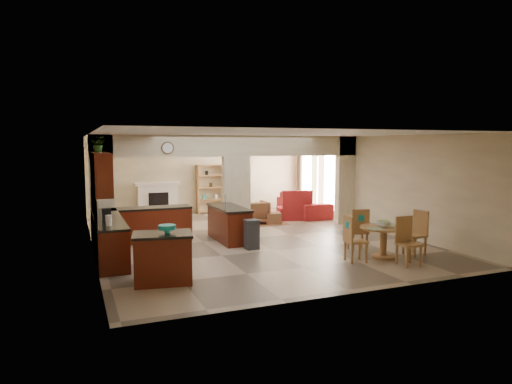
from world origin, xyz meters
name	(u,v)px	position (x,y,z in m)	size (l,w,h in m)	color
floor	(249,238)	(0.00, 0.00, 0.00)	(10.00, 10.00, 0.00)	gray
ceiling	(249,135)	(0.00, 0.00, 2.80)	(10.00, 10.00, 0.00)	white
wall_back	(200,175)	(0.00, 5.00, 1.40)	(8.00, 8.00, 0.00)	beige
wall_front	(355,213)	(0.00, -5.00, 1.40)	(8.00, 8.00, 0.00)	beige
wall_left	(91,193)	(-4.00, 0.00, 1.40)	(10.00, 10.00, 0.00)	beige
wall_right	(372,182)	(4.00, 0.00, 1.40)	(10.00, 10.00, 0.00)	beige
partition_left_pier	(102,189)	(-3.70, 1.00, 1.40)	(0.60, 0.25, 2.80)	beige
partition_center_pier	(236,194)	(0.00, 1.00, 1.10)	(0.80, 0.25, 2.20)	beige
partition_right_pier	(345,180)	(3.70, 1.00, 1.40)	(0.60, 0.25, 2.80)	beige
partition_header	(236,146)	(0.00, 1.00, 2.50)	(8.00, 0.25, 0.60)	beige
kitchen_counter	(126,231)	(-3.26, -0.25, 0.46)	(2.52, 3.29, 1.48)	#410F07
upper_cabinets	(101,173)	(-3.82, -0.80, 1.92)	(0.35, 2.40, 0.90)	#410F07
peninsula	(229,224)	(-0.60, -0.11, 0.46)	(0.70, 1.85, 0.91)	#410F07
wall_clock	(168,148)	(-2.00, 0.85, 2.45)	(0.34, 0.34, 0.03)	#51351B
rug	(260,223)	(1.20, 2.10, 0.01)	(1.60, 1.30, 0.01)	brown
fireplace	(158,199)	(-1.60, 4.83, 0.61)	(1.60, 0.35, 1.20)	silver
shelving_unit	(211,189)	(0.35, 4.82, 0.90)	(1.00, 0.32, 1.80)	olive
window_a	(331,183)	(3.97, 2.30, 1.20)	(0.02, 0.90, 1.90)	white
window_b	(308,180)	(3.97, 4.00, 1.20)	(0.02, 0.90, 1.90)	white
glazed_door	(319,185)	(3.97, 3.15, 1.05)	(0.02, 0.70, 2.10)	white
drape_a_left	(339,184)	(3.93, 1.70, 1.20)	(0.10, 0.28, 2.30)	#421E1A
drape_a_right	(321,182)	(3.93, 2.90, 1.20)	(0.10, 0.28, 2.30)	#421E1A
drape_b_left	(314,181)	(3.93, 3.40, 1.20)	(0.10, 0.28, 2.30)	#421E1A
drape_b_right	(299,178)	(3.93, 4.60, 1.20)	(0.10, 0.28, 2.30)	#421E1A
ceiling_fan	(258,144)	(1.50, 3.00, 2.56)	(1.00, 1.00, 0.10)	white
kitchen_island	(163,258)	(-2.91, -3.15, 0.47)	(1.18, 0.93, 0.93)	#410F07
teal_bowl	(167,229)	(-2.82, -3.16, 1.00)	(0.32, 0.32, 0.15)	teal
trash_can	(252,236)	(-0.40, -1.24, 0.33)	(0.32, 0.27, 0.67)	#2C2C2E
dining_table	(384,237)	(2.03, -3.16, 0.48)	(1.04, 1.04, 0.71)	olive
fruit_bowl	(383,224)	(1.97, -3.22, 0.79)	(0.30, 0.30, 0.16)	#76A423
sofa	(304,204)	(3.30, 3.05, 0.39)	(1.04, 2.66, 0.78)	maroon
chaise	(293,213)	(2.55, 2.40, 0.20)	(1.01, 0.83, 0.40)	maroon
armchair	(255,212)	(1.02, 2.09, 0.37)	(0.78, 0.80, 0.73)	maroon
ottoman	(273,218)	(1.56, 1.85, 0.18)	(0.49, 0.49, 0.35)	maroon
plant	(99,144)	(-3.82, -0.46, 2.55)	(0.32, 0.28, 0.36)	#1E4712
chair_north	(359,228)	(1.89, -2.41, 0.55)	(0.52, 0.52, 1.02)	olive
chair_east	(417,231)	(2.96, -3.18, 0.55)	(0.47, 0.47, 1.02)	olive
chair_south	(407,239)	(2.12, -3.81, 0.55)	(0.44, 0.44, 1.02)	olive
chair_west	(352,237)	(1.17, -3.20, 0.55)	(0.47, 0.47, 1.02)	olive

